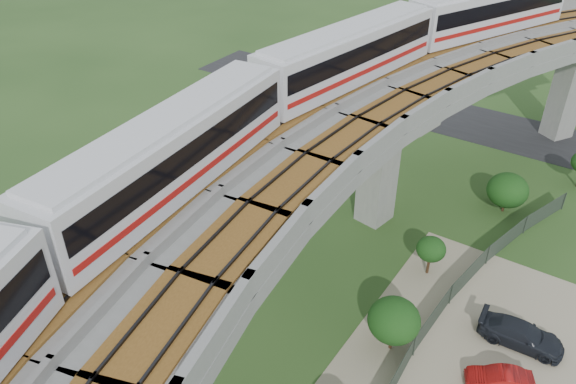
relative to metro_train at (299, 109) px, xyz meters
name	(u,v)px	position (x,y,z in m)	size (l,w,h in m)	color
ground	(284,295)	(-0.35, -0.89, -12.31)	(160.00, 160.00, 0.00)	#2A4A1D
asphalt_road	(454,118)	(-0.35, 29.11, -12.29)	(60.00, 8.00, 0.03)	#232326
viaduct	(348,192)	(3.49, -0.89, -3.26)	(19.58, 73.98, 11.40)	#99968E
metro_train	(299,109)	(0.00, 0.00, 0.00)	(10.99, 61.33, 3.64)	silver
fence	(437,357)	(9.40, -0.89, -11.56)	(3.87, 38.73, 1.50)	#2D382D
tree_1	(508,190)	(8.23, 15.73, -10.46)	(2.99, 2.99, 3.12)	#382314
tree_2	(431,249)	(6.18, 5.95, -10.34)	(1.87, 1.87, 2.78)	#382314
tree_3	(394,320)	(6.86, -1.09, -10.16)	(2.86, 2.86, 3.37)	#382314
car_red	(500,379)	(12.59, -0.35, -11.71)	(1.18, 3.38, 1.11)	maroon
car_dark	(521,335)	(12.71, 3.21, -11.60)	(1.87, 4.59, 1.33)	black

